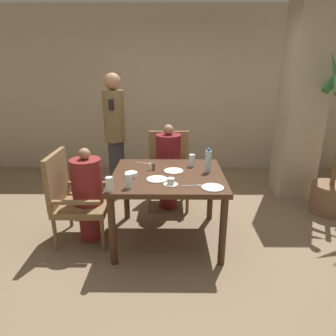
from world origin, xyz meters
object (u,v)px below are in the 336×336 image
(chair_far_side, at_px, (169,168))
(water_bottle, at_px, (208,161))
(plate_main_left, at_px, (213,188))
(glass_tall_far, at_px, (192,160))
(glass_tall_mid, at_px, (109,184))
(chair_left_side, at_px, (74,196))
(teacup_with_saucer, at_px, (171,182))
(potted_palm, at_px, (336,165))
(plate_main_right, at_px, (157,179))
(glass_tall_near, at_px, (128,181))
(standing_host, at_px, (115,133))
(bowl_small, at_px, (131,174))
(diner_in_left_chair, at_px, (88,194))
(plate_dessert_center, at_px, (174,171))
(diner_in_far_chair, at_px, (168,166))

(chair_far_side, bearing_deg, water_bottle, -64.22)
(plate_main_left, bearing_deg, glass_tall_far, 103.21)
(glass_tall_mid, bearing_deg, chair_left_side, 136.97)
(plate_main_left, distance_m, teacup_with_saucer, 0.40)
(potted_palm, bearing_deg, chair_far_side, 171.87)
(potted_palm, xyz_separation_m, plate_main_right, (-2.22, -0.82, 0.11))
(plate_main_left, relative_size, glass_tall_far, 1.51)
(water_bottle, bearing_deg, glass_tall_near, -150.11)
(chair_left_side, xyz_separation_m, standing_host, (0.26, 1.22, 0.43))
(glass_tall_far, bearing_deg, bowl_small, -152.00)
(diner_in_left_chair, distance_m, bowl_small, 0.55)
(bowl_small, bearing_deg, potted_palm, 16.45)
(bowl_small, height_order, glass_tall_far, glass_tall_far)
(teacup_with_saucer, distance_m, glass_tall_mid, 0.58)
(potted_palm, height_order, glass_tall_far, potted_palm)
(standing_host, height_order, glass_tall_mid, standing_host)
(chair_left_side, distance_m, water_bottle, 1.49)
(glass_tall_far, bearing_deg, chair_far_side, 111.03)
(glass_tall_near, bearing_deg, plate_main_left, -0.06)
(plate_dessert_center, bearing_deg, glass_tall_far, 40.54)
(chair_far_side, height_order, plate_main_left, chair_far_side)
(chair_far_side, xyz_separation_m, standing_host, (-0.76, 0.26, 0.43))
(plate_main_left, xyz_separation_m, plate_main_right, (-0.52, 0.21, 0.00))
(diner_in_left_chair, xyz_separation_m, plate_dessert_center, (0.92, 0.09, 0.23))
(water_bottle, bearing_deg, glass_tall_mid, -150.35)
(plate_main_left, xyz_separation_m, glass_tall_near, (-0.78, 0.00, 0.06))
(potted_palm, bearing_deg, glass_tall_mid, -157.01)
(plate_dessert_center, bearing_deg, chair_far_side, 93.99)
(standing_host, distance_m, teacup_with_saucer, 1.71)
(plate_main_left, bearing_deg, plate_main_right, 158.14)
(plate_main_right, distance_m, teacup_with_saucer, 0.19)
(chair_left_side, bearing_deg, glass_tall_near, -29.86)
(teacup_with_saucer, height_order, glass_tall_near, glass_tall_near)
(potted_palm, xyz_separation_m, glass_tall_mid, (-2.63, -1.12, 0.17))
(standing_host, bearing_deg, glass_tall_mid, -81.98)
(bowl_small, bearing_deg, chair_left_side, 172.97)
(standing_host, height_order, water_bottle, standing_host)
(diner_in_far_chair, bearing_deg, water_bottle, -59.57)
(plate_main_right, relative_size, plate_dessert_center, 1.00)
(plate_dessert_center, relative_size, bowl_small, 1.67)
(standing_host, relative_size, glass_tall_mid, 12.74)
(plate_main_left, xyz_separation_m, bowl_small, (-0.79, 0.30, 0.02))
(diner_in_left_chair, distance_m, potted_palm, 3.04)
(chair_left_side, relative_size, glass_tall_mid, 7.16)
(chair_far_side, xyz_separation_m, potted_palm, (2.11, -0.30, 0.15))
(plate_dessert_center, bearing_deg, water_bottle, -1.45)
(teacup_with_saucer, bearing_deg, standing_host, 117.43)
(glass_tall_far, bearing_deg, glass_tall_mid, -137.40)
(plate_main_left, distance_m, plate_main_right, 0.56)
(standing_host, relative_size, potted_palm, 0.84)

